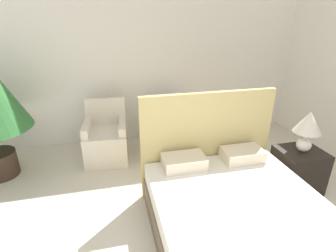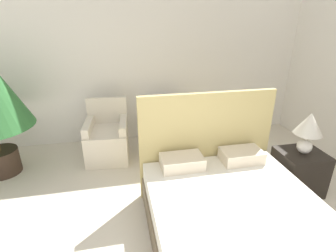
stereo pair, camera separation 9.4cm
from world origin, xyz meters
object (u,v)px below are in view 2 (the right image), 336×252
(armchair_near_window_left, at_px, (108,140))
(armchair_near_window_right, at_px, (169,135))
(bed, at_px, (236,221))
(table_lamp, at_px, (309,127))
(nightstand, at_px, (298,172))

(armchair_near_window_left, xyz_separation_m, armchair_near_window_right, (0.98, 0.00, 0.00))
(bed, xyz_separation_m, armchair_near_window_right, (-0.23, 2.00, 0.00))
(bed, relative_size, armchair_near_window_left, 2.22)
(bed, height_order, armchair_near_window_right, bed)
(bed, height_order, armchair_near_window_left, bed)
(table_lamp, bearing_deg, nightstand, 142.53)
(nightstand, bearing_deg, bed, -150.99)
(armchair_near_window_left, height_order, table_lamp, table_lamp)
(bed, distance_m, armchair_near_window_left, 2.34)
(bed, bearing_deg, armchair_near_window_right, 96.44)
(nightstand, bearing_deg, armchair_near_window_right, 134.82)
(armchair_near_window_right, relative_size, nightstand, 1.61)
(bed, relative_size, armchair_near_window_right, 2.22)
(nightstand, distance_m, table_lamp, 0.61)
(armchair_near_window_right, bearing_deg, nightstand, -46.36)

